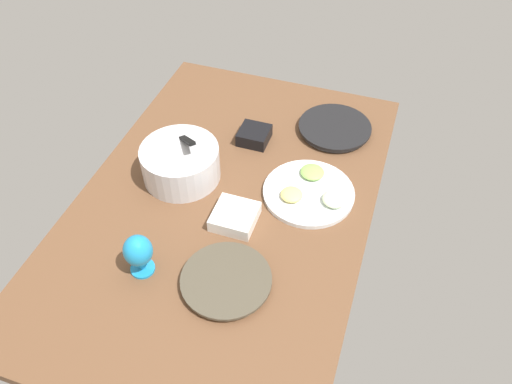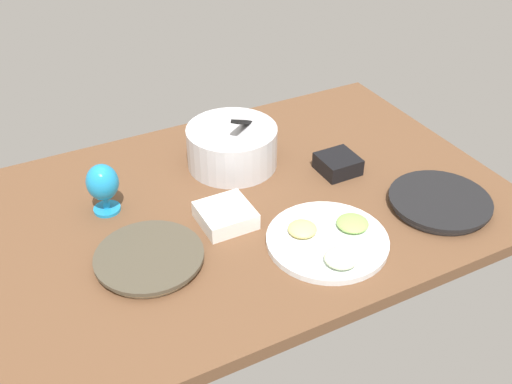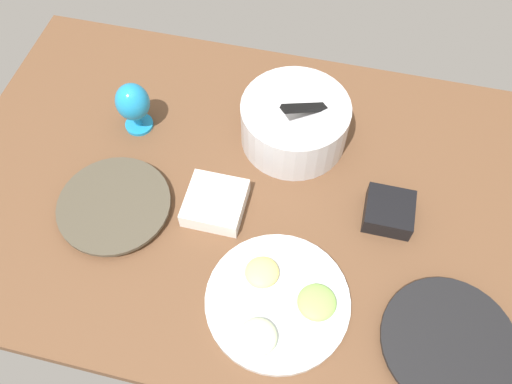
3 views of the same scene
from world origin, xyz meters
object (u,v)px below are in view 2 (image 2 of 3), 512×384
Objects in this scene: fruit_platter at (329,240)px; square_bowl_white at (226,215)px; dinner_plate_right at (440,202)px; square_bowl_black at (338,163)px; mixing_bowl at (232,145)px; dinner_plate_left at (149,258)px; hurricane_glass_blue at (103,184)px.

square_bowl_white is (-20.79, 21.46, 1.32)cm from fruit_platter.
dinner_plate_right is 2.52× the size of square_bowl_black.
mixing_bowl is 34.24cm from square_bowl_black.
square_bowl_black reaches higher than square_bowl_white.
hurricane_glass_blue reaches higher than dinner_plate_left.
dinner_plate_right is 63.11cm from square_bowl_white.
mixing_bowl reaches higher than dinner_plate_right.
square_bowl_white is at bearing 14.16° from dinner_plate_left.
mixing_bowl is 43.80cm from hurricane_glass_blue.
square_bowl_white is at bearing -36.46° from hurricane_glass_blue.
mixing_bowl is 48.89cm from fruit_platter.
hurricane_glass_blue is 1.05× the size of square_bowl_white.
fruit_platter reaches higher than dinner_plate_left.
dinner_plate_right is at bearing -26.25° from hurricane_glass_blue.
mixing_bowl is 1.98× the size of square_bowl_white.
square_bowl_white is at bearing -170.09° from square_bowl_black.
dinner_plate_left is 85.44cm from dinner_plate_right.
dinner_plate_right is 2.05× the size of square_bowl_white.
square_bowl_white is (-14.93, -26.73, -4.43)cm from mixing_bowl.
hurricane_glass_blue is (-43.37, -5.72, 2.13)cm from mixing_bowl.
square_bowl_white is (24.88, 6.28, 1.26)cm from dinner_plate_left.
hurricane_glass_blue is at bearing 169.29° from square_bowl_black.
fruit_platter is 36.51cm from square_bowl_black.
dinner_plate_left is 25.69cm from square_bowl_white.
hurricane_glass_blue is (-87.52, 43.16, 7.74)cm from dinner_plate_right.
square_bowl_black reaches higher than fruit_platter.
dinner_plate_left is 52.03cm from mixing_bowl.
dinner_plate_right is at bearing -61.47° from square_bowl_black.
dinner_plate_left is at bearing 169.30° from dinner_plate_right.
square_bowl_white is 43.61cm from square_bowl_black.
square_bowl_white is (28.44, -21.01, -6.56)cm from hurricane_glass_blue.
mixing_bowl is 0.87× the size of fruit_platter.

